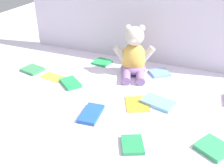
% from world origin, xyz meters
% --- Properties ---
extents(ground_plane, '(3.20, 3.20, 0.00)m').
position_xyz_m(ground_plane, '(0.00, 0.00, 0.00)').
color(ground_plane, silver).
extents(backdrop_drape, '(1.48, 0.03, 0.66)m').
position_xyz_m(backdrop_drape, '(0.00, 0.41, 0.33)').
color(backdrop_drape, silver).
rests_on(backdrop_drape, ground_plane).
extents(teddy_bear, '(0.22, 0.22, 0.27)m').
position_xyz_m(teddy_bear, '(-0.01, 0.21, 0.10)').
color(teddy_bear, '#E5B24C').
rests_on(teddy_bear, ground_plane).
extents(book_case_0, '(0.13, 0.13, 0.01)m').
position_xyz_m(book_case_0, '(0.13, 0.26, 0.01)').
color(book_case_0, '#71A5E5').
rests_on(book_case_0, ground_plane).
extents(book_case_1, '(0.13, 0.09, 0.01)m').
position_xyz_m(book_case_1, '(-0.39, 0.01, 0.00)').
color(book_case_1, yellow).
rests_on(book_case_1, ground_plane).
extents(book_case_2, '(0.13, 0.11, 0.01)m').
position_xyz_m(book_case_2, '(-0.53, 0.03, 0.01)').
color(book_case_2, '#3D905B').
rests_on(book_case_2, ground_plane).
extents(book_case_3, '(0.09, 0.14, 0.02)m').
position_xyz_m(book_case_3, '(-0.05, -0.21, 0.01)').
color(book_case_3, '#2258B2').
rests_on(book_case_3, ground_plane).
extents(book_case_5, '(0.14, 0.13, 0.02)m').
position_xyz_m(book_case_5, '(-0.26, -0.02, 0.01)').
color(book_case_5, green).
rests_on(book_case_5, ground_plane).
extents(book_case_6, '(0.11, 0.11, 0.01)m').
position_xyz_m(book_case_6, '(-0.22, 0.27, 0.01)').
color(book_case_6, green).
rests_on(book_case_6, ground_plane).
extents(book_case_7, '(0.11, 0.12, 0.01)m').
position_xyz_m(book_case_7, '(0.17, -0.32, 0.01)').
color(book_case_7, '#299153').
rests_on(book_case_7, ground_plane).
extents(book_case_8, '(0.13, 0.13, 0.02)m').
position_xyz_m(book_case_8, '(0.43, -0.23, 0.01)').
color(book_case_8, '#349A5F').
rests_on(book_case_8, ground_plane).
extents(book_case_9, '(0.16, 0.12, 0.02)m').
position_xyz_m(book_case_9, '(0.19, -0.03, 0.01)').
color(book_case_9, '#73C0E5').
rests_on(book_case_9, ground_plane).
extents(book_case_10, '(0.14, 0.15, 0.01)m').
position_xyz_m(book_case_10, '(0.10, -0.07, 0.00)').
color(book_case_10, gold).
rests_on(book_case_10, ground_plane).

